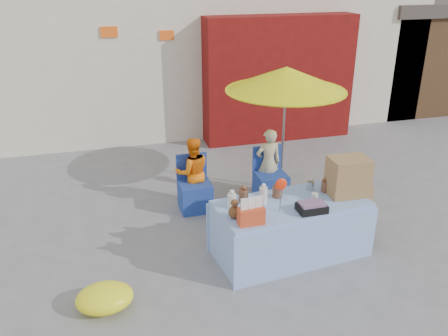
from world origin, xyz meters
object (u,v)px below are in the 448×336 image
object	(u,v)px
vendor_beige	(268,163)
box_stack	(345,205)
market_table	(290,228)
umbrella	(286,79)
chair_right	(270,184)
chair_left	(195,194)
vendor_orange	(193,172)

from	to	relation	value
vendor_beige	box_stack	xyz separation A→B (m)	(0.47, -1.66, 0.01)
box_stack	market_table	bearing A→B (deg)	-177.00
market_table	umbrella	size ratio (longest dim) A/B	0.99
chair_right	vendor_beige	distance (m)	0.35
market_table	chair_right	xyz separation A→B (m)	(0.33, 1.56, -0.14)
chair_left	box_stack	bearing A→B (deg)	-41.74
vendor_orange	umbrella	world-z (taller)	umbrella
box_stack	chair_left	bearing A→B (deg)	138.50
market_table	vendor_beige	xyz separation A→B (m)	(0.33, 1.70, 0.18)
vendor_orange	chair_right	bearing A→B (deg)	173.63
umbrella	box_stack	world-z (taller)	umbrella
market_table	umbrella	world-z (taller)	umbrella
vendor_beige	umbrella	bearing A→B (deg)	-153.67
chair_right	vendor_orange	world-z (taller)	vendor_orange
chair_left	umbrella	size ratio (longest dim) A/B	0.41
vendor_beige	chair_right	bearing A→B (deg)	89.73
umbrella	vendor_beige	bearing A→B (deg)	-153.43
chair_left	chair_right	world-z (taller)	same
vendor_orange	box_stack	bearing A→B (deg)	135.84
chair_right	vendor_orange	bearing A→B (deg)	173.63
umbrella	box_stack	distance (m)	2.24
market_table	vendor_beige	size ratio (longest dim) A/B	1.80
vendor_orange	umbrella	xyz separation A→B (m)	(1.55, 0.15, 1.33)
chair_left	chair_right	size ratio (longest dim) A/B	1.00
vendor_beige	box_stack	world-z (taller)	box_stack
chair_left	vendor_beige	xyz separation A→B (m)	(1.25, 0.13, 0.32)
chair_left	chair_right	xyz separation A→B (m)	(1.25, 0.00, 0.00)
vendor_orange	vendor_beige	bearing A→B (deg)	179.76
umbrella	box_stack	size ratio (longest dim) A/B	1.66
market_table	umbrella	xyz separation A→B (m)	(0.63, 1.85, 1.50)
vendor_orange	box_stack	size ratio (longest dim) A/B	0.89
vendor_orange	umbrella	size ratio (longest dim) A/B	0.54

